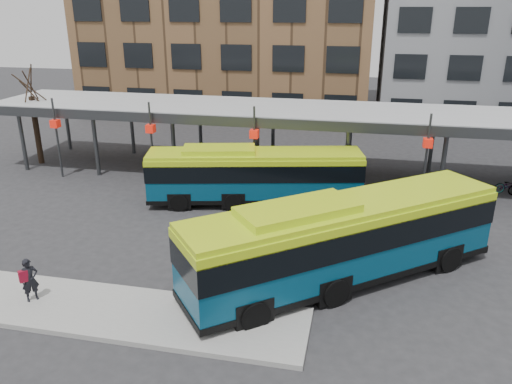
# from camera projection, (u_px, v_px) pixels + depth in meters

# --- Properties ---
(ground) EXTENTS (120.00, 120.00, 0.00)m
(ground) POSITION_uv_depth(u_px,v_px,m) (278.00, 285.00, 18.67)
(ground) COLOR #28282B
(ground) RESTS_ON ground
(boarding_island) EXTENTS (14.00, 3.00, 0.18)m
(boarding_island) POSITION_uv_depth(u_px,v_px,m) (104.00, 310.00, 16.97)
(boarding_island) COLOR gray
(boarding_island) RESTS_ON ground
(canopy) EXTENTS (40.00, 6.53, 4.80)m
(canopy) POSITION_uv_depth(u_px,v_px,m) (315.00, 114.00, 29.09)
(canopy) COLOR #999B9E
(canopy) RESTS_ON ground
(tree) EXTENTS (1.64, 1.64, 5.60)m
(tree) POSITION_uv_depth(u_px,v_px,m) (36.00, 127.00, 32.33)
(tree) COLOR black
(tree) RESTS_ON ground
(bus_front) EXTENTS (11.41, 9.90, 3.45)m
(bus_front) POSITION_uv_depth(u_px,v_px,m) (344.00, 238.00, 18.34)
(bus_front) COLOR navy
(bus_front) RESTS_ON ground
(bus_rear) EXTENTS (11.28, 4.76, 3.04)m
(bus_rear) POSITION_uv_depth(u_px,v_px,m) (254.00, 174.00, 25.97)
(bus_rear) COLOR navy
(bus_rear) RESTS_ON ground
(pedestrian) EXTENTS (0.66, 0.68, 1.57)m
(pedestrian) POSITION_uv_depth(u_px,v_px,m) (30.00, 280.00, 17.15)
(pedestrian) COLOR black
(pedestrian) RESTS_ON boarding_island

